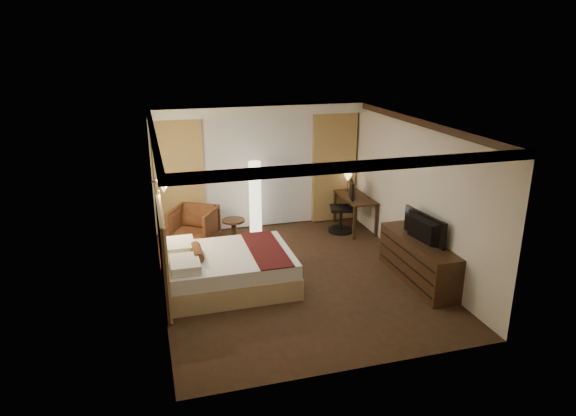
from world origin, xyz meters
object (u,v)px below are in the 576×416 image
object	(u,v)px
office_chair	(341,207)
dresser	(418,260)
side_table	(234,231)
floor_lamp	(255,199)
armchair	(194,224)
television	(420,223)
desk	(355,213)
bed	(230,270)

from	to	relation	value
office_chair	dresser	world-z (taller)	office_chair
side_table	floor_lamp	world-z (taller)	floor_lamp
armchair	television	size ratio (longest dim) A/B	0.81
television	armchair	bearing A→B (deg)	45.24
desk	television	bearing A→B (deg)	-89.56
side_table	floor_lamp	bearing A→B (deg)	29.72
side_table	dresser	distance (m)	3.75
desk	television	xyz separation A→B (m)	(0.02, -2.63, 0.68)
floor_lamp	television	bearing A→B (deg)	-52.69
desk	armchair	bearing A→B (deg)	178.75
bed	side_table	size ratio (longest dim) A/B	4.13
floor_lamp	office_chair	world-z (taller)	floor_lamp
armchair	television	distance (m)	4.46
side_table	dresser	bearing A→B (deg)	-43.14
floor_lamp	desk	bearing A→B (deg)	-6.04
floor_lamp	desk	size ratio (longest dim) A/B	1.33
armchair	bed	bearing A→B (deg)	-50.06
armchair	dresser	distance (m)	4.44
bed	dresser	xyz separation A→B (m)	(3.14, -0.67, 0.07)
dresser	floor_lamp	bearing A→B (deg)	127.69
bed	office_chair	world-z (taller)	office_chair
side_table	office_chair	world-z (taller)	office_chair
armchair	dresser	size ratio (longest dim) A/B	0.44
television	side_table	bearing A→B (deg)	39.60
bed	side_table	bearing A→B (deg)	77.79
bed	floor_lamp	size ratio (longest dim) A/B	1.29
armchair	office_chair	size ratio (longest dim) A/B	0.76
bed	television	world-z (taller)	television
bed	television	xyz separation A→B (m)	(3.11, -0.67, 0.75)
side_table	bed	bearing A→B (deg)	-102.21
armchair	desk	distance (m)	3.47
television	bed	bearing A→B (deg)	70.94
desk	dresser	xyz separation A→B (m)	(0.05, -2.63, 0.00)
armchair	desk	xyz separation A→B (m)	(3.47, -0.08, -0.05)
office_chair	dresser	size ratio (longest dim) A/B	0.59
side_table	dresser	xyz separation A→B (m)	(2.73, -2.56, 0.12)
dresser	bed	bearing A→B (deg)	167.99
office_chair	bed	bearing A→B (deg)	-129.58
side_table	floor_lamp	distance (m)	0.82
desk	office_chair	world-z (taller)	office_chair
bed	armchair	xyz separation A→B (m)	(-0.38, 2.04, 0.12)
desk	office_chair	distance (m)	0.39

